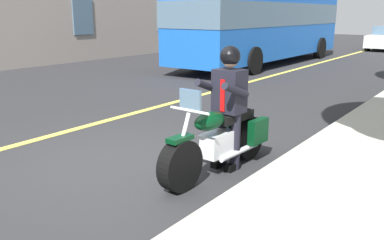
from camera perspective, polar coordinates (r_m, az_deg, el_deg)
ground_plane at (r=6.26m, az=-10.33°, el=-5.92°), size 80.00×80.00×0.00m
lane_center_stripe at (r=7.78m, az=-20.56°, el=-2.53°), size 60.00×0.16×0.01m
motorcycle_main at (r=5.75m, az=3.91°, el=-2.83°), size 2.22×0.66×1.26m
rider_main at (r=5.75m, az=5.08°, el=3.17°), size 0.64×0.57×1.74m
bus_near at (r=18.40m, az=10.05°, el=13.47°), size 11.05×2.70×3.30m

